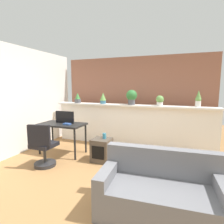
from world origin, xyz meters
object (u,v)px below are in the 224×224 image
at_px(potted_plant_2, 132,96).
at_px(potted_plant_3, 160,100).
at_px(potted_plant_4, 198,99).
at_px(potted_plant_1, 103,98).
at_px(desk, 62,127).
at_px(side_cube_shelf, 102,150).
at_px(office_chair, 43,149).
at_px(vase_on_shelf, 104,136).
at_px(potted_plant_0, 78,98).
at_px(book_on_desk, 67,124).
at_px(couch, 161,193).
at_px(tv_monitor, 65,117).

xyz_separation_m(potted_plant_2, potted_plant_3, (0.74, -0.01, -0.08)).
xyz_separation_m(potted_plant_2, potted_plant_4, (1.62, 0.04, -0.03)).
distance_m(potted_plant_1, desk, 1.41).
relative_size(potted_plant_1, side_cube_shelf, 0.63).
bearing_deg(potted_plant_3, office_chair, -137.75).
bearing_deg(side_cube_shelf, office_chair, -144.27).
bearing_deg(potted_plant_3, desk, -153.37).
bearing_deg(office_chair, potted_plant_4, 33.21).
relative_size(potted_plant_3, vase_on_shelf, 2.17).
distance_m(potted_plant_0, potted_plant_1, 0.81).
relative_size(potted_plant_1, vase_on_shelf, 2.59).
xyz_separation_m(potted_plant_3, potted_plant_4, (0.88, 0.05, 0.05)).
relative_size(potted_plant_2, potted_plant_3, 1.51).
bearing_deg(potted_plant_1, potted_plant_0, -178.20).
xyz_separation_m(potted_plant_2, book_on_desk, (-1.24, -1.19, -0.61)).
distance_m(potted_plant_3, couch, 2.69).
height_order(potted_plant_0, potted_plant_4, potted_plant_4).
relative_size(potted_plant_1, tv_monitor, 0.62).
bearing_deg(potted_plant_0, potted_plant_2, 0.86).
relative_size(potted_plant_1, potted_plant_4, 0.78).
xyz_separation_m(potted_plant_0, potted_plant_4, (3.25, 0.07, 0.05)).
bearing_deg(office_chair, couch, -13.79).
bearing_deg(potted_plant_0, couch, -42.50).
distance_m(potted_plant_0, side_cube_shelf, 2.02).
xyz_separation_m(vase_on_shelf, book_on_desk, (-0.93, -0.04, 0.21)).
bearing_deg(vase_on_shelf, potted_plant_2, 75.00).
bearing_deg(tv_monitor, side_cube_shelf, -9.10).
distance_m(office_chair, book_on_desk, 0.81).
xyz_separation_m(tv_monitor, office_chair, (0.07, -0.88, -0.51)).
height_order(potted_plant_3, potted_plant_4, potted_plant_4).
bearing_deg(potted_plant_4, desk, -159.53).
relative_size(potted_plant_0, potted_plant_2, 0.75).
bearing_deg(office_chair, potted_plant_0, 99.01).
height_order(potted_plant_3, side_cube_shelf, potted_plant_3).
relative_size(potted_plant_4, office_chair, 0.44).
relative_size(office_chair, vase_on_shelf, 7.53).
bearing_deg(side_cube_shelf, vase_on_shelf, 40.73).
bearing_deg(potted_plant_0, side_cube_shelf, -42.26).
distance_m(tv_monitor, vase_on_shelf, 1.16).
height_order(side_cube_shelf, book_on_desk, book_on_desk).
height_order(potted_plant_3, office_chair, potted_plant_3).
xyz_separation_m(desk, side_cube_shelf, (1.08, -0.09, -0.42)).
xyz_separation_m(potted_plant_2, desk, (-1.44, -1.10, -0.71)).
bearing_deg(potted_plant_1, side_cube_shelf, -68.39).
bearing_deg(side_cube_shelf, potted_plant_1, 111.61).
bearing_deg(book_on_desk, potted_plant_1, 71.00).
xyz_separation_m(office_chair, side_cube_shelf, (0.98, 0.71, -0.14)).
bearing_deg(book_on_desk, potted_plant_0, 109.01).
xyz_separation_m(desk, office_chair, (0.10, -0.80, -0.28)).
bearing_deg(office_chair, desk, 96.95).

